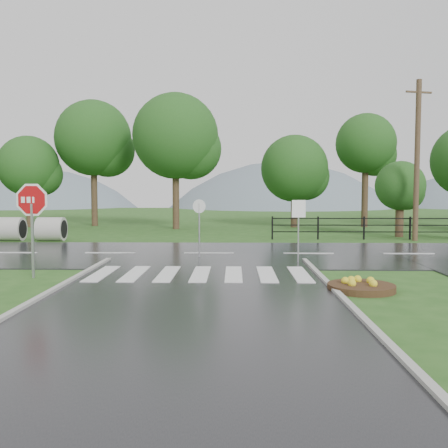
{
  "coord_description": "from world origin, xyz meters",
  "views": [
    {
      "loc": [
        1.01,
        -9.9,
        2.61
      ],
      "look_at": [
        0.69,
        6.0,
        1.5
      ],
      "focal_mm": 40.0,
      "sensor_mm": 36.0,
      "label": 1
    }
  ],
  "objects": [
    {
      "name": "stop_sign",
      "position": [
        -4.91,
        4.54,
        2.04
      ],
      "size": [
        1.32,
        0.12,
        2.96
      ],
      "color": "#939399",
      "rests_on": "ground"
    },
    {
      "name": "hills",
      "position": [
        3.49,
        65.0,
        -15.54
      ],
      "size": [
        102.0,
        48.0,
        48.0
      ],
      "color": "slate",
      "rests_on": "ground"
    },
    {
      "name": "fence_west",
      "position": [
        7.75,
        16.0,
        0.72
      ],
      "size": [
        9.58,
        0.08,
        1.2
      ],
      "color": "black",
      "rests_on": "ground"
    },
    {
      "name": "treeline",
      "position": [
        1.0,
        24.0,
        0.0
      ],
      "size": [
        83.2,
        5.2,
        10.0
      ],
      "color": "#1A4716",
      "rests_on": "ground"
    },
    {
      "name": "reg_sign_round",
      "position": [
        -0.31,
        8.9,
        1.41
      ],
      "size": [
        0.5,
        0.18,
        2.23
      ],
      "color": "#939399",
      "rests_on": "ground"
    },
    {
      "name": "main_road",
      "position": [
        0.0,
        10.0,
        0.0
      ],
      "size": [
        90.0,
        8.0,
        0.04
      ],
      "primitive_type": "cube",
      "color": "black",
      "rests_on": "ground"
    },
    {
      "name": "ground",
      "position": [
        0.0,
        0.0,
        0.0
      ],
      "size": [
        120.0,
        120.0,
        0.0
      ],
      "primitive_type": "plane",
      "color": "#27531B",
      "rests_on": "ground"
    },
    {
      "name": "curb_right",
      "position": [
        3.55,
        -4.0,
        0.0
      ],
      "size": [
        0.15,
        24.0,
        0.12
      ],
      "primitive_type": "cube",
      "color": "#A3A39B",
      "rests_on": "ground"
    },
    {
      "name": "reg_sign_small",
      "position": [
        3.27,
        7.59,
        1.57
      ],
      "size": [
        0.49,
        0.11,
        2.23
      ],
      "color": "#939399",
      "rests_on": "ground"
    },
    {
      "name": "utility_pole_east",
      "position": [
        10.21,
        15.5,
        4.1
      ],
      "size": [
        1.41,
        0.45,
        8.07
      ],
      "color": "#473523",
      "rests_on": "ground"
    },
    {
      "name": "crosswalk",
      "position": [
        0.0,
        5.0,
        0.06
      ],
      "size": [
        6.5,
        2.8,
        0.02
      ],
      "color": "silver",
      "rests_on": "ground"
    },
    {
      "name": "flower_bed",
      "position": [
        4.29,
        2.84,
        0.13
      ],
      "size": [
        1.72,
        1.72,
        0.34
      ],
      "color": "#332111",
      "rests_on": "ground"
    },
    {
      "name": "entrance_tree_left",
      "position": [
        10.06,
        17.5,
        2.78
      ],
      "size": [
        2.68,
        2.68,
        4.15
      ],
      "color": "#3D2B1C",
      "rests_on": "ground"
    }
  ]
}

